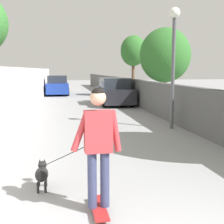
{
  "coord_description": "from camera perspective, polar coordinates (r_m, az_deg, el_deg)",
  "views": [
    {
      "loc": [
        -2.28,
        1.6,
        2.02
      ],
      "look_at": [
        4.63,
        0.32,
        1.0
      ],
      "focal_mm": 47.07,
      "sensor_mm": 36.0,
      "label": 1
    }
  ],
  "objects": [
    {
      "name": "tree_right_mid",
      "position": [
        22.03,
        4.17,
        11.69
      ],
      "size": [
        1.88,
        1.88,
        4.49
      ],
      "color": "brown",
      "rests_on": "ground"
    },
    {
      "name": "lamp_post",
      "position": [
        10.19,
        11.9,
        12.41
      ],
      "size": [
        0.36,
        0.36,
        4.04
      ],
      "color": "#4C4C51",
      "rests_on": "ground"
    },
    {
      "name": "dog",
      "position": [
        5.22,
        -13.44,
        -11.51
      ],
      "size": [
        1.33,
        0.95,
        1.06
      ],
      "color": "black",
      "rests_on": "ground"
    },
    {
      "name": "fence_right",
      "position": [
        15.0,
        6.54,
        3.28
      ],
      "size": [
        48.0,
        0.3,
        1.46
      ],
      "primitive_type": "cube",
      "color": "#4C4C4C",
      "rests_on": "ground"
    },
    {
      "name": "car_near",
      "position": [
        17.06,
        0.45,
        3.88
      ],
      "size": [
        3.88,
        1.8,
        1.54
      ],
      "color": "black",
      "rests_on": "ground"
    },
    {
      "name": "wall_left",
      "position": [
        14.37,
        -15.22,
        4.07
      ],
      "size": [
        48.0,
        0.3,
        2.08
      ],
      "primitive_type": "cube",
      "color": "silver",
      "rests_on": "ground"
    },
    {
      "name": "car_far",
      "position": [
        24.21,
        -10.59,
        5.04
      ],
      "size": [
        4.06,
        1.8,
        1.54
      ],
      "color": "navy",
      "rests_on": "ground"
    },
    {
      "name": "person_skateboarder",
      "position": [
        4.06,
        -2.69,
        -5.22
      ],
      "size": [
        0.22,
        0.71,
        1.69
      ],
      "color": "#333859",
      "rests_on": "skateboard"
    },
    {
      "name": "tree_right_near",
      "position": [
        16.34,
        10.26,
        10.77
      ],
      "size": [
        2.74,
        2.74,
        4.24
      ],
      "color": "brown",
      "rests_on": "ground"
    },
    {
      "name": "ground_plane",
      "position": [
        16.49,
        -4.84,
        1.2
      ],
      "size": [
        80.0,
        80.0,
        0.0
      ],
      "primitive_type": "plane",
      "color": "gray"
    },
    {
      "name": "skateboard",
      "position": [
        4.4,
        -2.6,
        -18.08
      ],
      "size": [
        0.8,
        0.2,
        0.08
      ],
      "color": "maroon",
      "rests_on": "ground"
    }
  ]
}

